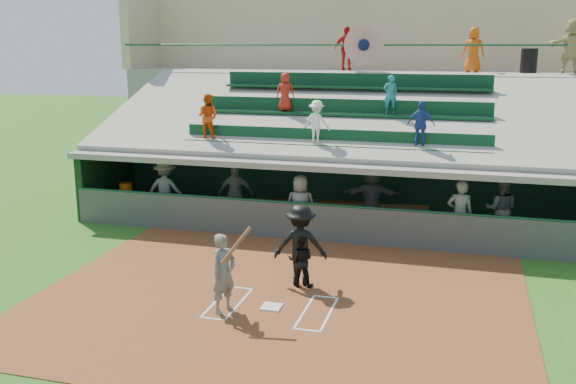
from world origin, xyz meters
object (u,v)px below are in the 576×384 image
(trash_bin, at_px, (529,61))
(water_cooler, at_px, (126,189))
(white_table, at_px, (128,205))
(batter_at_plate, at_px, (224,273))
(catcher, at_px, (301,260))
(home_plate, at_px, (271,307))

(trash_bin, bearing_deg, water_cooler, -153.18)
(white_table, relative_size, trash_bin, 0.81)
(batter_at_plate, relative_size, trash_bin, 2.22)
(catcher, distance_m, water_cooler, 8.78)
(trash_bin, bearing_deg, catcher, -116.41)
(home_plate, relative_size, water_cooler, 1.03)
(white_table, xyz_separation_m, trash_bin, (12.92, 6.64, 4.69))
(white_table, height_order, water_cooler, water_cooler)
(batter_at_plate, bearing_deg, water_cooler, 132.28)
(batter_at_plate, distance_m, trash_bin, 15.53)
(batter_at_plate, relative_size, water_cooler, 4.66)
(batter_at_plate, height_order, white_table, batter_at_plate)
(white_table, relative_size, water_cooler, 1.70)
(batter_at_plate, bearing_deg, catcher, 57.90)
(batter_at_plate, distance_m, catcher, 2.27)
(water_cooler, relative_size, trash_bin, 0.48)
(white_table, height_order, trash_bin, trash_bin)
(home_plate, xyz_separation_m, white_table, (-6.97, 6.18, 0.32))
(batter_at_plate, xyz_separation_m, white_table, (-6.06, 6.67, -0.55))
(catcher, bearing_deg, white_table, -40.62)
(home_plate, relative_size, batter_at_plate, 0.22)
(catcher, height_order, white_table, catcher)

